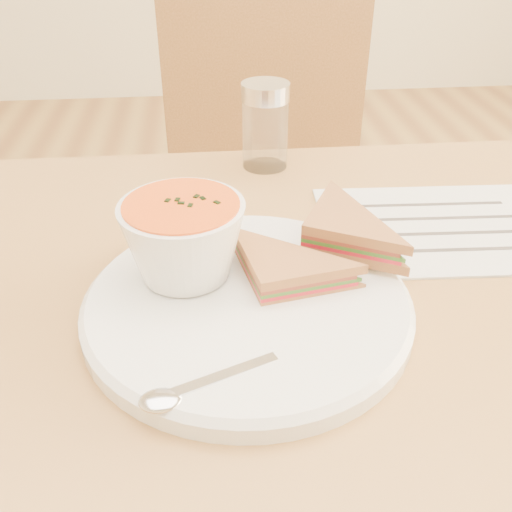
{
  "coord_description": "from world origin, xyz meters",
  "views": [
    {
      "loc": [
        -0.07,
        -0.46,
        1.09
      ],
      "look_at": [
        -0.03,
        -0.02,
        0.8
      ],
      "focal_mm": 40.0,
      "sensor_mm": 36.0,
      "label": 1
    }
  ],
  "objects_px": {
    "plate": "(248,305)",
    "condiment_shaker": "(265,126)",
    "soup_bowl": "(184,243)",
    "dining_table": "(277,506)",
    "chair_far": "(266,250)"
  },
  "relations": [
    {
      "from": "dining_table",
      "to": "plate",
      "type": "relative_size",
      "value": 3.25
    },
    {
      "from": "chair_far",
      "to": "soup_bowl",
      "type": "distance_m",
      "value": 0.63
    },
    {
      "from": "dining_table",
      "to": "chair_far",
      "type": "relative_size",
      "value": 1.08
    },
    {
      "from": "soup_bowl",
      "to": "condiment_shaker",
      "type": "relative_size",
      "value": 0.99
    },
    {
      "from": "plate",
      "to": "chair_far",
      "type": "bearing_deg",
      "value": 81.43
    },
    {
      "from": "dining_table",
      "to": "soup_bowl",
      "type": "bearing_deg",
      "value": 179.08
    },
    {
      "from": "dining_table",
      "to": "condiment_shaker",
      "type": "relative_size",
      "value": 8.43
    },
    {
      "from": "dining_table",
      "to": "plate",
      "type": "xyz_separation_m",
      "value": [
        -0.04,
        -0.04,
        0.38
      ]
    },
    {
      "from": "plate",
      "to": "soup_bowl",
      "type": "xyz_separation_m",
      "value": [
        -0.06,
        0.04,
        0.05
      ]
    },
    {
      "from": "dining_table",
      "to": "chair_far",
      "type": "height_order",
      "value": "chair_far"
    },
    {
      "from": "plate",
      "to": "condiment_shaker",
      "type": "relative_size",
      "value": 2.59
    },
    {
      "from": "plate",
      "to": "soup_bowl",
      "type": "bearing_deg",
      "value": 145.76
    },
    {
      "from": "dining_table",
      "to": "soup_bowl",
      "type": "xyz_separation_m",
      "value": [
        -0.1,
        0.0,
        0.43
      ]
    },
    {
      "from": "chair_far",
      "to": "condiment_shaker",
      "type": "bearing_deg",
      "value": 86.5
    },
    {
      "from": "dining_table",
      "to": "plate",
      "type": "bearing_deg",
      "value": -137.83
    }
  ]
}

